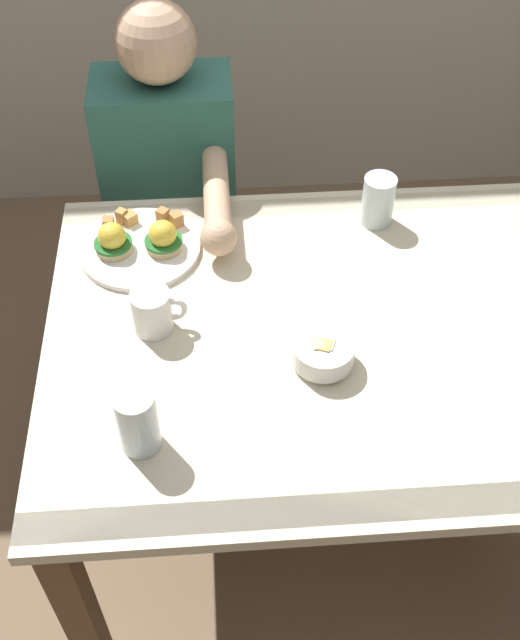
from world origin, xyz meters
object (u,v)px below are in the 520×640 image
Objects in this scene: eggs_benedict_plate at (139,243)px; coffee_mug at (153,310)px; water_glass_far at (378,202)px; diner_person at (172,190)px; fruit_bowl at (323,353)px; dining_table at (338,363)px; water_glass_near at (138,424)px.

eggs_benedict_plate is 0.24m from coffee_mug.
water_glass_far reaches higher than eggs_benedict_plate.
diner_person is at bearing 87.88° from coffee_mug.
fruit_bowl is 1.08× the size of coffee_mug.
fruit_bowl is at bearing -66.01° from diner_person.
fruit_bowl reaches higher than dining_table.
eggs_benedict_plate is 0.55m from water_glass_far.
coffee_mug is at bearing -80.64° from eggs_benedict_plate.
dining_table is at bearing 59.07° from fruit_bowl.
water_glass_near is at bearing -92.61° from diner_person.
water_glass_far reaches higher than fruit_bowl.
coffee_mug is 0.28m from water_glass_near.
diner_person is (0.06, 0.33, -0.11)m from eggs_benedict_plate.
eggs_benedict_plate is at bearing -172.98° from water_glass_far.
water_glass_far is at bearing 69.21° from dining_table.
fruit_bowl is at bearing -43.92° from eggs_benedict_plate.
water_glass_near is at bearing -131.92° from water_glass_far.
water_glass_far is (0.54, 0.07, 0.03)m from eggs_benedict_plate.
eggs_benedict_plate is at bearing 136.08° from fruit_bowl.
coffee_mug is 0.83× the size of water_glass_near.
diner_person reaches higher than dining_table.
dining_table is at bearing -32.70° from eggs_benedict_plate.
dining_table is 0.49m from water_glass_near.
dining_table is 10.08× the size of water_glass_far.
fruit_bowl is at bearing 25.27° from water_glass_near.
eggs_benedict_plate reaches higher than dining_table.
eggs_benedict_plate is (-0.42, 0.27, 0.13)m from dining_table.
water_glass_far is at bearing 67.02° from fruit_bowl.
water_glass_far is (0.52, 0.58, -0.00)m from water_glass_near.
eggs_benedict_plate is at bearing 99.36° from coffee_mug.
water_glass_near is (-0.34, -0.16, 0.03)m from fruit_bowl.
dining_table is 0.39m from water_glass_far.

